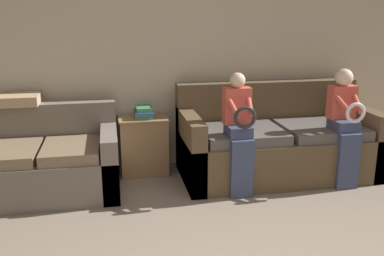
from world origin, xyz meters
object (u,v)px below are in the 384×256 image
(couch_main, at_px, (276,144))
(throw_pillow, at_px, (19,99))
(child_left_seated, at_px, (239,129))
(book_stack, at_px, (144,112))
(couch_side, at_px, (44,163))
(child_right_seated, at_px, (345,121))
(side_shelf, at_px, (144,145))

(couch_main, xyz_separation_m, throw_pillow, (-2.72, 0.32, 0.55))
(child_left_seated, xyz_separation_m, book_stack, (-0.87, 0.74, 0.03))
(couch_main, relative_size, couch_side, 1.45)
(couch_main, height_order, child_left_seated, child_left_seated)
(child_left_seated, distance_m, book_stack, 1.14)
(throw_pillow, bearing_deg, child_left_seated, -18.82)
(child_left_seated, bearing_deg, child_right_seated, 0.24)
(child_right_seated, bearing_deg, child_left_seated, -179.76)
(child_left_seated, height_order, book_stack, child_left_seated)
(child_right_seated, distance_m, side_shelf, 2.17)
(couch_main, height_order, book_stack, couch_main)
(child_right_seated, height_order, book_stack, child_right_seated)
(couch_side, bearing_deg, side_shelf, 18.09)
(couch_main, relative_size, child_left_seated, 1.76)
(couch_main, xyz_separation_m, side_shelf, (-1.45, 0.32, -0.02))
(throw_pillow, bearing_deg, side_shelf, 0.35)
(child_left_seated, height_order, throw_pillow, child_left_seated)
(child_left_seated, bearing_deg, side_shelf, 139.90)
(side_shelf, xyz_separation_m, book_stack, (0.01, 0.00, 0.37))
(child_right_seated, bearing_deg, couch_main, 144.00)
(couch_main, xyz_separation_m, child_left_seated, (-0.57, -0.42, 0.32))
(couch_main, bearing_deg, side_shelf, 167.36)
(couch_side, bearing_deg, child_right_seated, -7.44)
(throw_pillow, bearing_deg, book_stack, 0.43)
(side_shelf, bearing_deg, couch_side, -161.91)
(child_left_seated, distance_m, child_right_seated, 1.13)
(couch_main, distance_m, couch_side, 2.48)
(couch_main, distance_m, book_stack, 1.51)
(child_right_seated, xyz_separation_m, throw_pillow, (-3.29, 0.73, 0.22))
(couch_main, bearing_deg, child_right_seated, -36.00)
(book_stack, bearing_deg, side_shelf, -168.89)
(couch_side, xyz_separation_m, child_right_seated, (3.05, -0.40, 0.38))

